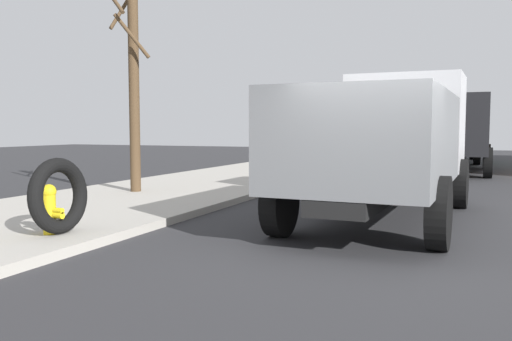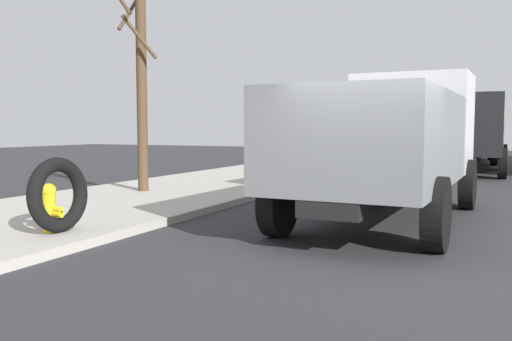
# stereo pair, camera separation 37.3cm
# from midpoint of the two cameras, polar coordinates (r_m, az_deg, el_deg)

# --- Properties ---
(ground_plane) EXTENTS (80.00, 80.00, 0.00)m
(ground_plane) POSITION_cam_midpoint_polar(r_m,az_deg,el_deg) (7.61, 13.79, -9.20)
(ground_plane) COLOR #2D2D30
(sidewalk_curb) EXTENTS (36.00, 5.00, 0.15)m
(sidewalk_curb) POSITION_cam_midpoint_polar(r_m,az_deg,el_deg) (10.84, -22.44, -4.92)
(sidewalk_curb) COLOR #ADA89E
(sidewalk_curb) RESTS_ON ground
(fire_hydrant) EXTENTS (0.23, 0.51, 0.78)m
(fire_hydrant) POSITION_cam_midpoint_polar(r_m,az_deg,el_deg) (8.96, -19.90, -3.60)
(fire_hydrant) COLOR yellow
(fire_hydrant) RESTS_ON sidewalk_curb
(loose_tire) EXTENTS (1.18, 0.30, 1.19)m
(loose_tire) POSITION_cam_midpoint_polar(r_m,az_deg,el_deg) (8.92, -19.06, -2.45)
(loose_tire) COLOR black
(loose_tire) RESTS_ON sidewalk_curb
(dump_truck_gray) EXTENTS (7.09, 3.01, 3.00)m
(dump_truck_gray) POSITION_cam_midpoint_polar(r_m,az_deg,el_deg) (10.82, 14.95, 3.43)
(dump_truck_gray) COLOR slate
(dump_truck_gray) RESTS_ON ground
(dump_truck_orange) EXTENTS (7.01, 2.83, 3.00)m
(dump_truck_orange) POSITION_cam_midpoint_polar(r_m,az_deg,el_deg) (22.95, 22.06, 3.75)
(dump_truck_orange) COLOR orange
(dump_truck_orange) RESTS_ON ground
(dump_truck_green) EXTENTS (7.11, 3.08, 3.00)m
(dump_truck_green) POSITION_cam_midpoint_polar(r_m,az_deg,el_deg) (30.81, 21.78, 3.87)
(dump_truck_green) COLOR #237033
(dump_truck_green) RESTS_ON ground
(bare_tree) EXTENTS (1.33, 1.34, 5.78)m
(bare_tree) POSITION_cam_midpoint_polar(r_m,az_deg,el_deg) (14.33, -11.37, 9.96)
(bare_tree) COLOR #4C3823
(bare_tree) RESTS_ON sidewalk_curb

